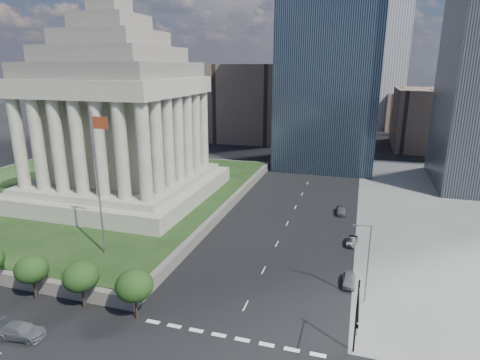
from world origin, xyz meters
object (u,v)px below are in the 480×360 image
at_px(war_memorial, 117,98).
at_px(street_lamp_north, 367,259).
at_px(suv_grey, 20,331).
at_px(parked_sedan_far, 341,210).
at_px(traffic_signal_ne, 357,316).
at_px(parked_sedan_mid, 352,241).
at_px(parked_sedan_near, 349,280).
at_px(flagpole, 98,177).

xyz_separation_m(war_memorial, street_lamp_north, (47.33, -23.00, -15.74)).
relative_size(suv_grey, parked_sedan_far, 1.23).
bearing_deg(traffic_signal_ne, parked_sedan_mid, 92.09).
bearing_deg(street_lamp_north, parked_sedan_near, 117.30).
height_order(traffic_signal_ne, parked_sedan_mid, traffic_signal_ne).
distance_m(suv_grey, parked_sedan_far, 55.97).
height_order(street_lamp_north, parked_sedan_mid, street_lamp_north).
bearing_deg(parked_sedan_near, traffic_signal_ne, -87.21).
relative_size(suv_grey, parked_sedan_near, 1.36).
bearing_deg(street_lamp_north, parked_sedan_far, 98.25).
distance_m(traffic_signal_ne, parked_sedan_far, 41.56).
bearing_deg(suv_grey, street_lamp_north, -68.52).
distance_m(war_memorial, parked_sedan_far, 48.19).
xyz_separation_m(war_memorial, parked_sedan_near, (45.50, -19.46, -20.72)).
height_order(traffic_signal_ne, street_lamp_north, street_lamp_north).
distance_m(war_memorial, suv_grey, 47.17).
distance_m(street_lamp_north, parked_sedan_near, 6.38).
bearing_deg(parked_sedan_far, traffic_signal_ne, -90.13).
bearing_deg(parked_sedan_mid, street_lamp_north, -76.83).
distance_m(traffic_signal_ne, suv_grey, 34.34).
height_order(parked_sedan_near, parked_sedan_far, parked_sedan_far).
relative_size(parked_sedan_near, parked_sedan_mid, 1.07).
height_order(war_memorial, traffic_signal_ne, war_memorial).
bearing_deg(parked_sedan_far, parked_sedan_mid, -84.67).
bearing_deg(street_lamp_north, war_memorial, 154.08).
distance_m(suv_grey, parked_sedan_mid, 46.69).
distance_m(flagpole, street_lamp_north, 35.95).
height_order(flagpole, street_lamp_north, flagpole).
bearing_deg(suv_grey, parked_sedan_mid, -49.50).
xyz_separation_m(flagpole, suv_grey, (0.83, -16.39, -12.32)).
height_order(war_memorial, parked_sedan_near, war_memorial).
bearing_deg(war_memorial, street_lamp_north, -25.92).
relative_size(street_lamp_north, parked_sedan_near, 2.49).
bearing_deg(flagpole, parked_sedan_near, 7.76).
height_order(flagpole, parked_sedan_near, flagpole).
height_order(war_memorial, suv_grey, war_memorial).
height_order(street_lamp_north, parked_sedan_near, street_lamp_north).
bearing_deg(war_memorial, parked_sedan_near, -23.15).
relative_size(traffic_signal_ne, parked_sedan_near, 1.99).
relative_size(parked_sedan_near, parked_sedan_far, 0.90).
distance_m(war_memorial, parked_sedan_mid, 50.49).
distance_m(war_memorial, traffic_signal_ne, 60.00).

